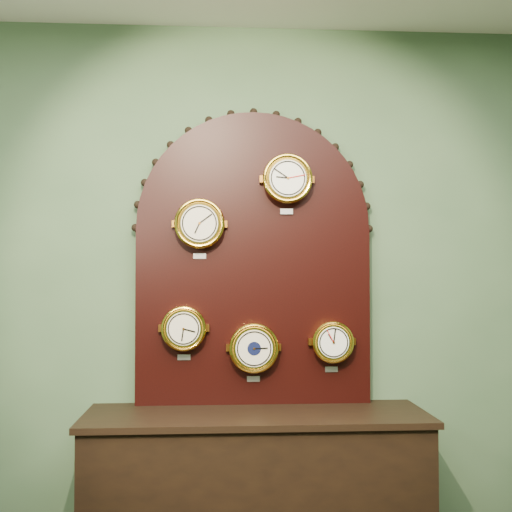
{
  "coord_description": "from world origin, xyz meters",
  "views": [
    {
      "loc": [
        -0.19,
        -0.82,
        1.48
      ],
      "look_at": [
        0.0,
        2.25,
        1.58
      ],
      "focal_mm": 44.55,
      "sensor_mm": 36.0,
      "label": 1
    }
  ],
  "objects": [
    {
      "name": "roman_clock",
      "position": [
        -0.28,
        2.38,
        1.75
      ],
      "size": [
        0.25,
        0.08,
        0.3
      ],
      "color": "gold",
      "rests_on": "display_board"
    },
    {
      "name": "wall_back",
      "position": [
        0.0,
        2.5,
        1.4
      ],
      "size": [
        4.0,
        0.0,
        4.0
      ],
      "primitive_type": "plane",
      "rotation": [
        1.57,
        0.0,
        0.0
      ],
      "color": "#486847",
      "rests_on": "ground"
    },
    {
      "name": "tide_clock",
      "position": [
        0.4,
        2.38,
        1.15
      ],
      "size": [
        0.21,
        0.08,
        0.26
      ],
      "color": "gold",
      "rests_on": "display_board"
    },
    {
      "name": "barometer",
      "position": [
        -0.0,
        2.38,
        1.12
      ],
      "size": [
        0.25,
        0.08,
        0.3
      ],
      "color": "gold",
      "rests_on": "display_board"
    },
    {
      "name": "display_board",
      "position": [
        0.0,
        2.45,
        1.63
      ],
      "size": [
        1.26,
        0.06,
        1.53
      ],
      "color": "black",
      "rests_on": "shop_counter"
    },
    {
      "name": "arabic_clock",
      "position": [
        0.17,
        2.38,
        1.98
      ],
      "size": [
        0.25,
        0.08,
        0.3
      ],
      "color": "gold",
      "rests_on": "display_board"
    },
    {
      "name": "hygrometer",
      "position": [
        -0.35,
        2.38,
        1.22
      ],
      "size": [
        0.22,
        0.08,
        0.28
      ],
      "color": "gold",
      "rests_on": "display_board"
    },
    {
      "name": "shop_counter",
      "position": [
        0.0,
        2.23,
        0.4
      ],
      "size": [
        1.6,
        0.5,
        0.8
      ],
      "primitive_type": "cube",
      "color": "black",
      "rests_on": "ground_plane"
    }
  ]
}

